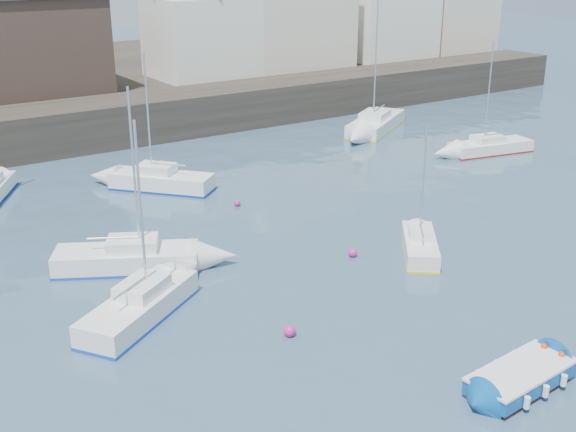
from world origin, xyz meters
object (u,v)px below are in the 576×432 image
sailboat_a (140,306)px  sailboat_b (127,258)px  sailboat_d (490,147)px  buoy_mid (353,257)px  sailboat_f (161,180)px  sailboat_c (420,245)px  blue_dinghy (521,377)px  sailboat_g (376,123)px  buoy_far (237,206)px  buoy_near (290,336)px

sailboat_a → sailboat_b: size_ratio=0.94×
sailboat_d → sailboat_b: bearing=-171.5°
buoy_mid → sailboat_f: bearing=102.9°
sailboat_c → sailboat_d: bearing=32.0°
blue_dinghy → sailboat_g: sailboat_g is taller
sailboat_c → buoy_mid: 3.13m
blue_dinghy → buoy_far: (1.20, 19.93, -0.41)m
blue_dinghy → sailboat_f: sailboat_f is taller
buoy_near → sailboat_c: bearing=17.6°
sailboat_g → blue_dinghy: bearing=-122.8°
sailboat_b → sailboat_g: sailboat_g is taller
sailboat_b → blue_dinghy: bearing=-66.2°
buoy_near → buoy_mid: (6.34, 4.31, 0.00)m
sailboat_c → buoy_near: bearing=-162.4°
sailboat_d → sailboat_g: (-2.14, 9.38, 0.09)m
sailboat_f → buoy_near: size_ratio=17.56×
sailboat_c → buoy_mid: (-2.75, 1.43, -0.45)m
sailboat_d → buoy_mid: 20.60m
buoy_near → sailboat_g: bearing=44.2°
blue_dinghy → sailboat_c: size_ratio=0.68×
blue_dinghy → buoy_mid: size_ratio=9.65×
sailboat_c → buoy_near: (-9.09, -2.88, -0.45)m
blue_dinghy → sailboat_c: 10.82m
sailboat_a → sailboat_d: size_ratio=1.00×
sailboat_c → buoy_mid: sailboat_c is taller
sailboat_b → sailboat_g: (25.53, 13.54, 0.03)m
blue_dinghy → buoy_far: size_ratio=10.97×
sailboat_b → sailboat_d: (27.67, 4.16, -0.06)m
buoy_far → buoy_mid: bearing=-84.1°
buoy_far → sailboat_a: bearing=-136.4°
sailboat_d → sailboat_c: bearing=-148.0°
sailboat_g → buoy_far: (-17.50, -9.12, -0.55)m
sailboat_a → sailboat_c: bearing=-5.9°
sailboat_f → buoy_mid: size_ratio=19.01×
sailboat_d → buoy_mid: (-18.72, -8.57, -0.45)m
sailboat_a → sailboat_c: 13.09m
blue_dinghy → sailboat_a: (-8.16, 11.01, 0.12)m
sailboat_b → sailboat_g: size_ratio=0.82×
sailboat_a → sailboat_g: size_ratio=0.78×
sailboat_g → sailboat_b: bearing=-152.1°
blue_dinghy → sailboat_f: size_ratio=0.51×
blue_dinghy → sailboat_a: size_ratio=0.52×
sailboat_c → buoy_near: 9.54m
buoy_near → buoy_mid: 7.67m
sailboat_d → sailboat_f: size_ratio=0.97×
blue_dinghy → sailboat_d: bearing=43.3°
sailboat_a → sailboat_b: sailboat_b is taller
sailboat_c → sailboat_d: (15.98, 10.00, 0.01)m
buoy_mid → buoy_far: size_ratio=1.14×
sailboat_d → sailboat_f: sailboat_f is taller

